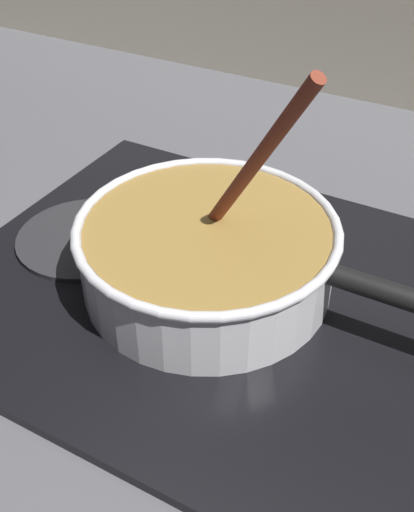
% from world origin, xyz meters
% --- Properties ---
extents(ground, '(2.40, 1.60, 0.04)m').
position_xyz_m(ground, '(0.00, 0.00, -0.02)').
color(ground, '#4C4C51').
extents(hob_plate, '(0.56, 0.48, 0.01)m').
position_xyz_m(hob_plate, '(-0.03, 0.19, 0.01)').
color(hob_plate, black).
rests_on(hob_plate, ground).
extents(burner_ring, '(0.16, 0.16, 0.01)m').
position_xyz_m(burner_ring, '(-0.03, 0.19, 0.02)').
color(burner_ring, '#592D0C').
rests_on(burner_ring, hob_plate).
extents(spare_burner, '(0.16, 0.16, 0.01)m').
position_xyz_m(spare_burner, '(-0.20, 0.19, 0.01)').
color(spare_burner, '#262628').
rests_on(spare_burner, hob_plate).
extents(cooking_pan, '(0.44, 0.28, 0.27)m').
position_xyz_m(cooking_pan, '(-0.02, 0.19, 0.06)').
color(cooking_pan, silver).
rests_on(cooking_pan, hob_plate).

